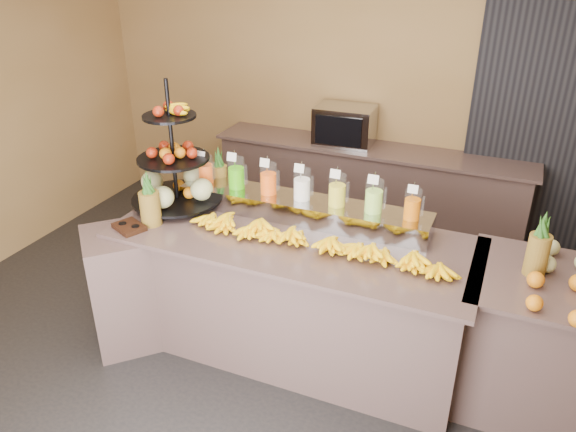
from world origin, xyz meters
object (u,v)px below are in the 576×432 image
Objects in this scene: fruit_stand at (180,176)px; condiment_caddy at (129,227)px; right_fruit_pile at (565,282)px; pitcher_tray at (302,208)px; banana_heap at (314,237)px; oven_warmer at (345,125)px.

fruit_stand is 4.39× the size of condiment_caddy.
condiment_caddy is 0.44× the size of right_fruit_pile.
condiment_caddy is (-1.04, -0.63, -0.06)m from pitcher_tray.
banana_heap is 1.50m from right_fruit_pile.
fruit_stand is 1.95m from oven_warmer.
fruit_stand is 1.71× the size of oven_warmer.
right_fruit_pile is at bearing 6.56° from condiment_caddy.
condiment_caddy is 0.39× the size of oven_warmer.
fruit_stand is 0.54m from condiment_caddy.
pitcher_tray is at bearing 123.48° from banana_heap.
pitcher_tray is 3.71× the size of right_fruit_pile.
banana_heap is at bearing 12.90° from condiment_caddy.
pitcher_tray is 3.32× the size of oven_warmer.
fruit_stand is 1.91× the size of right_fruit_pile.
condiment_caddy is at bearing -104.51° from fruit_stand.
fruit_stand reaches higher than condiment_caddy.
oven_warmer reaches higher than banana_heap.
fruit_stand is at bearing 170.65° from banana_heap.
pitcher_tray is 0.41m from banana_heap.
oven_warmer is at bearing 134.38° from right_fruit_pile.
condiment_caddy is at bearing -111.87° from oven_warmer.
fruit_stand reaches higher than right_fruit_pile.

